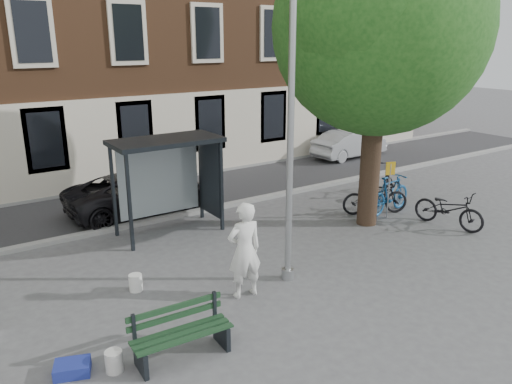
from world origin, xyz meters
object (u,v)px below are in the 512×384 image
at_px(bike_d, 387,180).
at_px(car_dark, 140,192).
at_px(bench, 181,335).
at_px(notice_sign, 390,179).
at_px(car_silver, 350,144).
at_px(bike_c, 449,209).
at_px(bike_a, 375,197).
at_px(bike_b, 390,194).
at_px(lamppost, 290,157).
at_px(bus_shelter, 179,162).
at_px(painter, 244,250).

height_order(bike_d, car_dark, car_dark).
height_order(bench, notice_sign, notice_sign).
bearing_deg(car_silver, bike_c, 150.13).
relative_size(bike_a, bike_c, 1.01).
height_order(bike_a, car_dark, car_dark).
xyz_separation_m(bike_b, bike_d, (1.26, 1.25, -0.03)).
xyz_separation_m(bench, car_silver, (12.72, 9.20, 0.22)).
height_order(lamppost, bus_shelter, lamppost).
relative_size(bike_b, car_dark, 0.45).
distance_m(bus_shelter, bench, 6.15).
xyz_separation_m(painter, bench, (-1.99, -1.16, -0.62)).
distance_m(bike_c, car_silver, 8.76).
xyz_separation_m(painter, notice_sign, (6.07, 1.62, 0.18)).
bearing_deg(bike_c, lamppost, 169.41).
xyz_separation_m(bike_a, bike_b, (0.41, -0.19, 0.06)).
bearing_deg(lamppost, notice_sign, 17.26).
bearing_deg(bike_b, bike_c, -172.53).
relative_size(bike_c, car_dark, 0.45).
distance_m(bench, bike_b, 8.97).
xyz_separation_m(painter, bike_c, (6.93, 0.15, -0.49)).
bearing_deg(bike_d, bike_a, 82.87).
distance_m(bus_shelter, car_silver, 10.91).
distance_m(bench, car_silver, 15.70).
bearing_deg(bike_d, bench, 74.62).
bearing_deg(notice_sign, bike_b, 57.22).
xyz_separation_m(lamppost, car_dark, (-1.02, 6.12, -2.17)).
relative_size(bus_shelter, car_silver, 0.76).
height_order(lamppost, bike_a, lamppost).
xyz_separation_m(bench, bike_b, (8.43, 3.05, 0.20)).
xyz_separation_m(bike_d, notice_sign, (-1.63, -1.52, 0.64)).
height_order(bench, bike_a, bike_a).
bearing_deg(car_dark, painter, 176.07).
xyz_separation_m(bus_shelter, bike_d, (7.11, -1.07, -1.36)).
distance_m(painter, notice_sign, 6.28).
height_order(bike_c, notice_sign, notice_sign).
height_order(lamppost, painter, lamppost).
xyz_separation_m(bike_b, car_dark, (-6.26, 4.34, 0.02)).
distance_m(bike_a, bike_d, 1.98).
bearing_deg(bike_b, bike_a, 56.59).
height_order(bench, bike_c, bike_c).
xyz_separation_m(bike_d, car_silver, (3.02, 4.90, 0.05)).
bearing_deg(lamppost, bike_a, 22.28).
bearing_deg(painter, bike_a, -155.77).
distance_m(bus_shelter, bike_d, 7.32).
relative_size(bus_shelter, bike_c, 1.42).
distance_m(painter, car_dark, 6.24).
relative_size(painter, car_silver, 0.55).
relative_size(bike_a, car_silver, 0.54).
bearing_deg(car_dark, bench, 161.32).
bearing_deg(bike_c, painter, 170.23).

